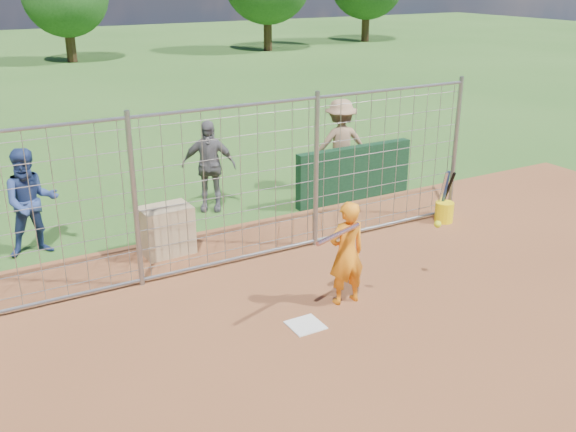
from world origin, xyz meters
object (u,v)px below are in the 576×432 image
bucket_with_bats (444,209)px  equipment_bin (167,230)px  batter (347,253)px  bystander_a (31,202)px  bystander_b (209,166)px  bystander_c (340,144)px

bucket_with_bats → equipment_bin: bearing=166.7°
batter → bystander_a: bystander_a is taller
bystander_a → bystander_b: 3.32m
batter → bucket_with_bats: (3.32, 1.67, -0.50)m
bystander_a → equipment_bin: (1.86, -1.03, -0.49)m
batter → bucket_with_bats: size_ratio=1.53×
bystander_b → bucket_with_bats: bystander_b is taller
batter → equipment_bin: size_ratio=1.86×
batter → equipment_bin: batter is taller
bystander_b → bystander_a: bearing=-141.4°
bystander_a → bystander_c: bearing=6.3°
batter → bystander_c: 5.13m
batter → bucket_with_bats: bearing=-150.3°
bystander_a → bucket_with_bats: 7.15m
bystander_a → equipment_bin: bearing=-26.8°
batter → bystander_c: size_ratio=0.79×
bystander_a → equipment_bin: bystander_a is taller
equipment_bin → bucket_with_bats: 5.05m
bystander_c → batter: bearing=70.9°
equipment_bin → bucket_with_bats: (4.91, -1.16, -0.15)m
bystander_c → bucket_with_bats: bystander_c is taller
equipment_bin → batter: bearing=-63.3°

